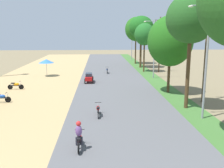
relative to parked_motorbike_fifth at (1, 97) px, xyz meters
The scene contains 17 objects.
parked_motorbike_fifth is the anchor object (origin of this frame).
parked_motorbike_sixth 5.56m from the parked_motorbike_fifth, 94.45° to the left, with size 1.80×0.54×0.94m.
vendor_umbrella 14.48m from the parked_motorbike_fifth, 84.73° to the left, with size 2.20×2.20×2.52m.
median_tree_second 18.03m from the parked_motorbike_fifth, ahead, with size 4.04×4.04×9.48m.
median_tree_third 17.53m from the parked_motorbike_fifth, 11.19° to the left, with size 4.73×4.73×8.11m.
median_tree_fourth 24.86m from the parked_motorbike_fifth, 47.31° to the left, with size 3.28×3.28×7.84m.
median_tree_fifth 29.22m from the parked_motorbike_fifth, 53.94° to the left, with size 4.41×4.41×9.31m.
median_tree_sixth 33.94m from the parked_motorbike_fifth, 60.01° to the left, with size 4.40×4.40×9.47m.
streetlamp_near 18.08m from the parked_motorbike_fifth, 17.39° to the right, with size 3.16×0.20×8.33m.
streetlamp_mid 20.99m from the parked_motorbike_fifth, 35.44° to the left, with size 3.16×0.20×8.03m.
streetlamp_far 39.65m from the parked_motorbike_fifth, 64.87° to the left, with size 3.16×0.20×7.07m.
utility_pole_near 26.07m from the parked_motorbike_fifth, 42.86° to the left, with size 1.80×0.20×8.85m.
utility_pole_far 19.16m from the parked_motorbike_fifth, ahead, with size 1.80×0.20×8.85m.
car_sedan_red 12.00m from the parked_motorbike_fifth, 49.87° to the left, with size 1.10×2.26×1.19m.
motorbike_ahead_second 12.67m from the parked_motorbike_fifth, 51.57° to the right, with size 0.54×1.80×1.66m.
motorbike_ahead_third 9.88m from the parked_motorbike_fifth, 25.53° to the right, with size 0.54×1.80×0.94m.
motorbike_ahead_fourth 19.47m from the parked_motorbike_fifth, 57.93° to the left, with size 0.54×1.80×0.94m.
Camera 1 is at (-1.98, -5.09, 6.40)m, focal length 40.27 mm.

